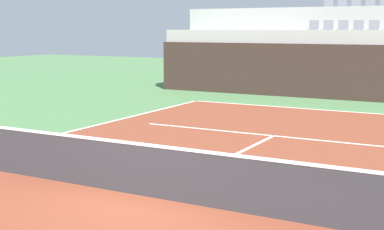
% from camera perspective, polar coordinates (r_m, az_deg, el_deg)
% --- Properties ---
extents(ground_plane, '(80.00, 80.00, 0.00)m').
position_cam_1_polar(ground_plane, '(9.95, -4.49, -8.53)').
color(ground_plane, '#477042').
extents(court_surface, '(11.00, 24.00, 0.01)m').
position_cam_1_polar(court_surface, '(9.95, -4.49, -8.50)').
color(court_surface, brown).
rests_on(court_surface, ground_plane).
extents(baseline_far, '(11.00, 0.10, 0.00)m').
position_cam_1_polar(baseline_far, '(20.77, 13.77, 0.50)').
color(baseline_far, white).
rests_on(baseline_far, court_surface).
extents(service_line_far, '(8.26, 0.10, 0.00)m').
position_cam_1_polar(service_line_far, '(15.54, 8.48, -2.15)').
color(service_line_far, white).
rests_on(service_line_far, court_surface).
extents(centre_service_line, '(0.10, 6.40, 0.00)m').
position_cam_1_polar(centre_service_line, '(12.65, 3.45, -4.64)').
color(centre_service_line, white).
rests_on(centre_service_line, court_surface).
extents(back_wall, '(17.95, 0.30, 2.33)m').
position_cam_1_polar(back_wall, '(23.90, 15.96, 4.28)').
color(back_wall, '#33231E').
rests_on(back_wall, ground_plane).
extents(stands_tier_lower, '(17.95, 2.40, 2.92)m').
position_cam_1_polar(stands_tier_lower, '(25.19, 16.67, 5.14)').
color(stands_tier_lower, '#9E9E99').
rests_on(stands_tier_lower, ground_plane).
extents(stands_tier_upper, '(17.95, 2.40, 3.99)m').
position_cam_1_polar(stands_tier_upper, '(27.52, 17.77, 6.51)').
color(stands_tier_upper, '#9E9E99').
rests_on(stands_tier_upper, ground_plane).
extents(seating_row_lower, '(4.41, 0.44, 0.44)m').
position_cam_1_polar(seating_row_lower, '(25.24, 16.88, 8.74)').
color(seating_row_lower, slate).
rests_on(seating_row_lower, stands_tier_lower).
extents(seating_row_upper, '(4.41, 0.44, 0.44)m').
position_cam_1_polar(seating_row_upper, '(27.61, 18.02, 10.91)').
color(seating_row_upper, slate).
rests_on(seating_row_upper, stands_tier_upper).
extents(tennis_net, '(11.08, 0.08, 1.07)m').
position_cam_1_polar(tennis_net, '(9.81, -4.53, -5.70)').
color(tennis_net, black).
rests_on(tennis_net, court_surface).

